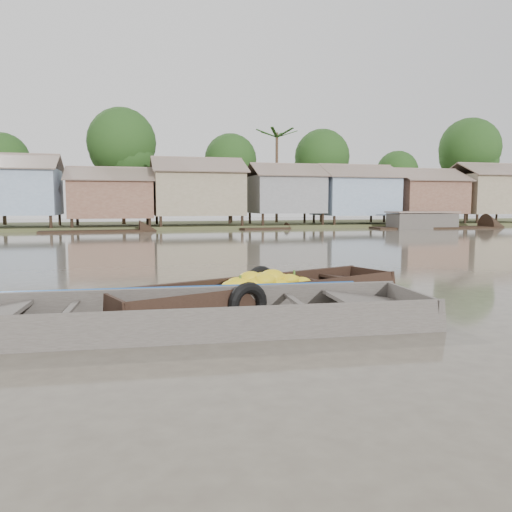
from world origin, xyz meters
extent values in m
plane|color=#534A3F|center=(0.00, 0.00, 0.00)|extent=(120.00, 120.00, 0.00)
cube|color=#384723|center=(0.00, 33.00, 0.00)|extent=(120.00, 12.00, 0.50)
cube|color=#7F94AF|center=(-10.50, 29.50, 2.70)|extent=(6.20, 5.20, 3.20)
cube|color=brown|center=(-10.50, 28.10, 4.75)|extent=(6.60, 3.02, 1.28)
cube|color=brown|center=(-10.50, 30.90, 4.75)|extent=(6.60, 3.02, 1.28)
cube|color=brown|center=(-3.80, 29.50, 2.20)|extent=(5.80, 4.60, 2.70)
cube|color=brown|center=(-3.80, 28.26, 4.00)|extent=(6.20, 2.67, 1.14)
cube|color=brown|center=(-3.80, 30.74, 4.00)|extent=(6.20, 2.67, 1.14)
cube|color=#85775C|center=(2.50, 29.50, 2.65)|extent=(6.50, 5.30, 3.30)
cube|color=brown|center=(2.50, 28.07, 4.75)|extent=(6.90, 3.08, 1.31)
cube|color=brown|center=(2.50, 30.93, 4.75)|extent=(6.90, 3.08, 1.31)
cube|color=slate|center=(9.50, 29.50, 2.60)|extent=(5.40, 4.70, 2.90)
cube|color=brown|center=(9.50, 28.23, 4.50)|extent=(5.80, 2.73, 1.17)
cube|color=brown|center=(9.50, 30.77, 4.50)|extent=(5.80, 2.73, 1.17)
cube|color=#7F94AF|center=(15.50, 29.50, 2.50)|extent=(6.00, 5.00, 3.10)
cube|color=brown|center=(15.50, 28.15, 4.50)|extent=(6.40, 2.90, 1.24)
cube|color=brown|center=(15.50, 30.85, 4.50)|extent=(6.40, 2.90, 1.24)
cube|color=brown|center=(22.00, 29.50, 2.45)|extent=(5.70, 4.90, 2.80)
cube|color=brown|center=(22.00, 28.18, 4.30)|extent=(6.10, 2.85, 1.21)
cube|color=brown|center=(22.00, 30.82, 4.30)|extent=(6.10, 2.85, 1.21)
cube|color=#85775C|center=(28.50, 29.50, 2.70)|extent=(6.30, 5.10, 3.40)
cube|color=brown|center=(28.50, 28.12, 4.85)|extent=(6.70, 2.96, 1.26)
cube|color=brown|center=(28.50, 30.88, 4.85)|extent=(6.70, 2.96, 1.26)
cylinder|color=#473323|center=(-12.00, 34.00, 2.45)|extent=(0.28, 0.28, 4.90)
sphere|color=black|center=(-12.00, 34.00, 5.25)|extent=(4.20, 4.20, 4.20)
cylinder|color=#473323|center=(-3.00, 33.00, 3.15)|extent=(0.28, 0.28, 6.30)
sphere|color=black|center=(-3.00, 33.00, 6.75)|extent=(5.40, 5.40, 5.40)
cylinder|color=#473323|center=(6.00, 34.00, 2.62)|extent=(0.28, 0.28, 5.25)
sphere|color=black|center=(6.00, 34.00, 5.62)|extent=(4.50, 4.50, 4.50)
cylinder|color=#473323|center=(14.00, 33.00, 2.80)|extent=(0.28, 0.28, 5.60)
sphere|color=black|center=(14.00, 33.00, 6.00)|extent=(4.80, 4.80, 4.80)
cylinder|color=#473323|center=(22.00, 34.00, 2.27)|extent=(0.28, 0.28, 4.55)
sphere|color=black|center=(22.00, 34.00, 4.88)|extent=(3.90, 3.90, 3.90)
cylinder|color=#473323|center=(29.00, 33.00, 3.32)|extent=(0.28, 0.28, 6.65)
sphere|color=black|center=(29.00, 33.00, 7.12)|extent=(5.70, 5.70, 5.70)
cylinder|color=#473323|center=(10.00, 33.50, 4.00)|extent=(0.24, 0.24, 8.00)
cube|color=black|center=(-0.22, 0.50, -0.08)|extent=(5.92, 3.10, 0.08)
cube|color=black|center=(-0.44, 1.10, 0.16)|extent=(5.71, 2.23, 0.56)
cube|color=black|center=(0.00, -0.10, 0.16)|extent=(5.71, 2.23, 0.56)
cube|color=black|center=(2.55, 1.52, 0.16)|extent=(0.51, 1.25, 0.53)
cube|color=black|center=(2.07, 1.34, 0.22)|extent=(1.35, 1.41, 0.20)
cube|color=black|center=(-2.98, -0.52, 0.16)|extent=(0.51, 1.25, 0.53)
cube|color=black|center=(-2.50, -0.34, 0.22)|extent=(1.35, 1.41, 0.20)
cube|color=black|center=(-1.54, 0.01, 0.27)|extent=(0.53, 1.21, 0.05)
cube|color=black|center=(1.11, 0.99, 0.27)|extent=(0.53, 1.21, 0.05)
ellipsoid|color=yellow|center=(-1.04, 0.15, 0.26)|extent=(0.57, 0.48, 0.30)
ellipsoid|color=yellow|center=(-0.49, 0.54, 0.36)|extent=(0.50, 0.42, 0.26)
ellipsoid|color=yellow|center=(-0.45, 0.64, 0.34)|extent=(0.51, 0.43, 0.26)
ellipsoid|color=yellow|center=(0.16, 0.58, 0.39)|extent=(0.52, 0.44, 0.27)
ellipsoid|color=yellow|center=(-1.19, 0.29, 0.24)|extent=(0.52, 0.44, 0.27)
ellipsoid|color=yellow|center=(-0.78, -0.04, 0.20)|extent=(0.55, 0.47, 0.29)
ellipsoid|color=yellow|center=(0.50, 1.01, 0.28)|extent=(0.56, 0.47, 0.29)
ellipsoid|color=yellow|center=(-0.97, -0.15, 0.15)|extent=(0.45, 0.38, 0.24)
ellipsoid|color=yellow|center=(-0.26, 0.31, 0.44)|extent=(0.54, 0.46, 0.28)
ellipsoid|color=yellow|center=(-0.41, 0.34, 0.38)|extent=(0.53, 0.45, 0.28)
ellipsoid|color=yellow|center=(-0.05, 0.53, 0.47)|extent=(0.58, 0.49, 0.30)
ellipsoid|color=yellow|center=(0.32, 1.01, 0.23)|extent=(0.49, 0.42, 0.26)
ellipsoid|color=yellow|center=(-0.06, 0.98, 0.25)|extent=(0.47, 0.40, 0.25)
ellipsoid|color=yellow|center=(0.00, 0.20, 0.22)|extent=(0.46, 0.39, 0.24)
ellipsoid|color=yellow|center=(-0.46, 0.69, 0.30)|extent=(0.46, 0.39, 0.24)
ellipsoid|color=yellow|center=(-1.13, 0.11, 0.17)|extent=(0.44, 0.37, 0.23)
ellipsoid|color=yellow|center=(0.03, 0.39, 0.33)|extent=(0.49, 0.42, 0.26)
ellipsoid|color=yellow|center=(-0.75, 0.37, 0.38)|extent=(0.57, 0.48, 0.30)
ellipsoid|color=yellow|center=(-0.32, 0.61, 0.37)|extent=(0.54, 0.46, 0.28)
ellipsoid|color=yellow|center=(-0.89, 0.03, 0.26)|extent=(0.57, 0.48, 0.30)
ellipsoid|color=yellow|center=(-0.82, -0.05, 0.21)|extent=(0.56, 0.47, 0.29)
ellipsoid|color=yellow|center=(-0.61, 0.69, 0.35)|extent=(0.45, 0.38, 0.24)
ellipsoid|color=yellow|center=(-0.50, 0.45, 0.47)|extent=(0.54, 0.45, 0.28)
ellipsoid|color=yellow|center=(-0.79, 0.06, 0.26)|extent=(0.50, 0.43, 0.26)
ellipsoid|color=yellow|center=(-0.09, 0.94, 0.26)|extent=(0.49, 0.41, 0.26)
ellipsoid|color=yellow|center=(-0.88, 0.33, 0.35)|extent=(0.49, 0.41, 0.25)
ellipsoid|color=yellow|center=(-0.11, 0.42, 0.38)|extent=(0.51, 0.43, 0.27)
ellipsoid|color=yellow|center=(0.30, 0.51, 0.41)|extent=(0.44, 0.38, 0.23)
ellipsoid|color=yellow|center=(0.86, 0.51, 0.20)|extent=(0.47, 0.40, 0.25)
ellipsoid|color=yellow|center=(0.59, 0.64, 0.30)|extent=(0.52, 0.44, 0.27)
ellipsoid|color=yellow|center=(-0.47, 0.10, 0.33)|extent=(0.44, 0.37, 0.23)
ellipsoid|color=yellow|center=(-0.22, 0.60, 0.45)|extent=(0.43, 0.37, 0.23)
cylinder|color=#3F6626|center=(-0.72, 0.32, 0.47)|extent=(0.04, 0.04, 0.19)
cylinder|color=#3F6626|center=(-0.02, 0.57, 0.47)|extent=(0.04, 0.04, 0.19)
cylinder|color=#3F6626|center=(0.48, 0.76, 0.47)|extent=(0.04, 0.04, 0.19)
torus|color=black|center=(-0.07, 1.33, 0.18)|extent=(0.85, 0.47, 0.84)
torus|color=black|center=(-0.77, -0.48, 0.18)|extent=(0.78, 0.44, 0.76)
cube|color=#413C37|center=(-1.86, -1.12, -0.08)|extent=(7.42, 2.10, 0.08)
cube|color=#413C37|center=(-1.80, -0.23, 0.18)|extent=(7.48, 0.70, 0.60)
cube|color=#413C37|center=(-1.93, -2.02, 0.18)|extent=(7.48, 0.70, 0.60)
cube|color=#413C37|center=(1.79, -1.38, 0.18)|extent=(0.19, 1.83, 0.57)
cube|color=#413C37|center=(1.16, -1.34, 0.25)|extent=(1.38, 1.66, 0.24)
cube|color=#413C37|center=(-3.61, -1.00, 0.30)|extent=(0.23, 1.76, 0.05)
cube|color=#413C37|center=(-0.12, -1.25, 0.30)|extent=(0.23, 1.76, 0.05)
cube|color=#665E54|center=(-1.86, -1.12, -0.04)|extent=(5.67, 1.83, 0.02)
cube|color=navy|center=(-1.79, -0.17, 0.41)|extent=(6.05, 0.52, 0.15)
torus|color=olive|center=(0.56, -1.59, -0.01)|extent=(0.42, 0.42, 0.06)
torus|color=olive|center=(0.56, -1.59, 0.03)|extent=(0.34, 0.34, 0.06)
cube|color=black|center=(20.00, 25.01, -0.05)|extent=(9.75, 2.79, 0.35)
cube|color=black|center=(-4.99, 25.92, -0.05)|extent=(6.69, 1.77, 0.35)
cube|color=black|center=(7.17, 26.90, -0.05)|extent=(4.02, 1.82, 0.35)
cube|color=black|center=(19.00, 25.00, 0.55)|extent=(5.00, 2.00, 1.20)
camera|label=1|loc=(-2.72, -8.61, 1.88)|focal=35.00mm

